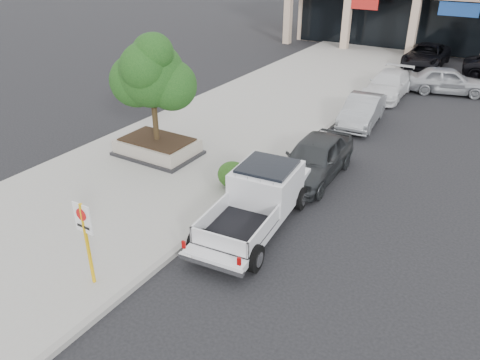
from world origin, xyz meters
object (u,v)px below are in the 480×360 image
(no_parking_sign, at_px, (85,233))
(curb_car_b, at_px, (362,111))
(curb_car_c, at_px, (388,85))
(curb_car_d, at_px, (426,55))
(planter_tree, at_px, (157,74))
(curb_car_a, at_px, (314,158))
(pickup_truck, at_px, (253,204))
(lot_car_a, at_px, (447,80))
(planter, at_px, (158,147))

(no_parking_sign, height_order, curb_car_b, no_parking_sign)
(curb_car_c, relative_size, curb_car_d, 0.88)
(planter_tree, height_order, curb_car_b, planter_tree)
(curb_car_b, bearing_deg, no_parking_sign, -102.43)
(curb_car_a, bearing_deg, planter_tree, -166.71)
(pickup_truck, bearing_deg, lot_car_a, 77.06)
(planter, xyz_separation_m, no_parking_sign, (3.76, -6.91, 1.16))
(planter_tree, height_order, curb_car_c, planter_tree)
(curb_car_b, bearing_deg, curb_car_a, -92.13)
(curb_car_d, height_order, lot_car_a, lot_car_a)
(no_parking_sign, relative_size, lot_car_a, 0.53)
(no_parking_sign, height_order, curb_car_d, no_parking_sign)
(no_parking_sign, xyz_separation_m, lot_car_a, (4.45, 22.25, -0.89))
(no_parking_sign, bearing_deg, curb_car_d, 85.84)
(planter_tree, xyz_separation_m, curb_car_d, (5.67, 21.05, -2.67))
(curb_car_a, xyz_separation_m, curb_car_b, (-0.30, 6.30, -0.09))
(no_parking_sign, xyz_separation_m, pickup_truck, (2.10, 4.46, -0.77))
(planter, xyz_separation_m, lot_car_a, (8.21, 15.35, 0.27))
(curb_car_b, distance_m, lot_car_a, 7.76)
(no_parking_sign, xyz_separation_m, curb_car_b, (1.97, 14.91, -0.95))
(pickup_truck, bearing_deg, curb_car_c, 85.73)
(curb_car_b, distance_m, curb_car_d, 13.21)
(planter_tree, bearing_deg, planter, -131.03)
(planter_tree, distance_m, curb_car_b, 10.01)
(no_parking_sign, height_order, lot_car_a, no_parking_sign)
(curb_car_b, xyz_separation_m, lot_car_a, (2.48, 7.35, 0.06))
(planter_tree, relative_size, pickup_truck, 0.73)
(lot_car_a, bearing_deg, curb_car_d, 7.23)
(curb_car_a, distance_m, curb_car_b, 6.30)
(planter, height_order, pickup_truck, pickup_truck)
(pickup_truck, bearing_deg, no_parking_sign, -120.65)
(no_parking_sign, bearing_deg, planter, 118.56)
(pickup_truck, relative_size, curb_car_c, 1.16)
(planter, distance_m, lot_car_a, 17.41)
(curb_car_c, bearing_deg, no_parking_sign, -95.83)
(planter, height_order, curb_car_d, curb_car_d)
(curb_car_d, bearing_deg, curb_car_a, -89.64)
(planter_tree, relative_size, curb_car_b, 0.97)
(curb_car_a, bearing_deg, planter, -165.66)
(lot_car_a, bearing_deg, planter_tree, 136.92)
(curb_car_a, xyz_separation_m, lot_car_a, (2.18, 13.65, -0.03))
(lot_car_a, bearing_deg, planter, 136.77)
(no_parking_sign, bearing_deg, pickup_truck, 64.77)
(planter_tree, distance_m, pickup_truck, 6.79)
(curb_car_b, bearing_deg, curb_car_d, 84.77)
(planter_tree, xyz_separation_m, pickup_truck, (5.73, -2.60, -2.55))
(planter, distance_m, curb_car_c, 14.13)
(curb_car_c, xyz_separation_m, lot_car_a, (2.66, 2.36, 0.06))
(curb_car_a, bearing_deg, curb_car_c, 91.04)
(planter, bearing_deg, planter_tree, 48.97)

